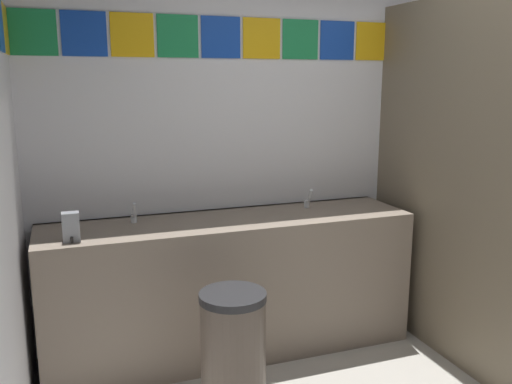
{
  "coord_description": "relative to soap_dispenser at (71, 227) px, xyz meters",
  "views": [
    {
      "loc": [
        -1.83,
        -1.72,
        1.74
      ],
      "look_at": [
        -0.81,
        1.1,
        1.11
      ],
      "focal_mm": 37.9,
      "sensor_mm": 36.0,
      "label": 1
    }
  ],
  "objects": [
    {
      "name": "soap_dispenser",
      "position": [
        0.0,
        0.0,
        0.0
      ],
      "size": [
        0.09,
        0.09,
        0.16
      ],
      "color": "gray",
      "rests_on": "vanity_counter"
    },
    {
      "name": "toilet",
      "position": [
        2.86,
        0.01,
        -0.66
      ],
      "size": [
        0.39,
        0.49,
        0.74
      ],
      "color": "white",
      "rests_on": "ground_plane"
    },
    {
      "name": "wall_back",
      "position": [
        1.81,
        0.49,
        0.48
      ],
      "size": [
        4.15,
        0.09,
        2.87
      ],
      "color": "silver",
      "rests_on": "ground_plane"
    },
    {
      "name": "stall_divider",
      "position": [
        2.36,
        -0.58,
        0.16
      ],
      "size": [
        0.92,
        1.54,
        2.24
      ],
      "color": "#726651",
      "rests_on": "ground_plane"
    },
    {
      "name": "faucet_right",
      "position": [
        1.53,
        0.26,
        -0.03
      ],
      "size": [
        0.04,
        0.1,
        0.14
      ],
      "color": "silver",
      "rests_on": "vanity_counter"
    },
    {
      "name": "vanity_counter",
      "position": [
        0.95,
        0.17,
        -0.51
      ],
      "size": [
        2.32,
        0.57,
        0.88
      ],
      "color": "gray",
      "rests_on": "ground_plane"
    },
    {
      "name": "trash_bin",
      "position": [
        0.74,
        -0.54,
        -0.62
      ],
      "size": [
        0.34,
        0.34,
        0.69
      ],
      "color": "brown",
      "rests_on": "ground_plane"
    },
    {
      "name": "faucet_left",
      "position": [
        0.37,
        0.26,
        -0.03
      ],
      "size": [
        0.04,
        0.1,
        0.14
      ],
      "color": "silver",
      "rests_on": "vanity_counter"
    }
  ]
}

